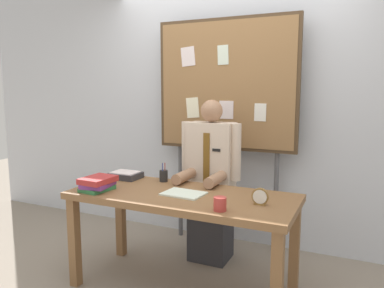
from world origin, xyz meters
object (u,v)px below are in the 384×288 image
object	(u,v)px
desk	(182,206)
book_stack	(98,184)
bulletin_board	(226,88)
pen_holder	(164,176)
person	(211,187)
coffee_mug	(220,204)
open_notebook	(184,194)
desk_clock	(260,197)
paper_tray	(125,175)

from	to	relation	value
desk	book_stack	size ratio (longest dim) A/B	6.39
bulletin_board	pen_holder	world-z (taller)	bulletin_board
book_stack	pen_holder	xyz separation A→B (m)	(0.32, 0.46, -0.01)
bulletin_board	book_stack	size ratio (longest dim) A/B	8.24
person	book_stack	xyz separation A→B (m)	(-0.62, -0.77, 0.14)
desk	book_stack	bearing A→B (deg)	-162.28
book_stack	coffee_mug	size ratio (longest dim) A/B	2.96
open_notebook	desk	bearing A→B (deg)	136.45
book_stack	open_notebook	size ratio (longest dim) A/B	0.88
desk	open_notebook	world-z (taller)	open_notebook
desk	coffee_mug	distance (m)	0.50
bulletin_board	coffee_mug	distance (m)	1.46
desk	bulletin_board	xyz separation A→B (m)	(-0.00, 0.93, 0.88)
desk_clock	bulletin_board	bearing A→B (deg)	121.99
bulletin_board	book_stack	distance (m)	1.48
coffee_mug	pen_holder	world-z (taller)	pen_holder
bulletin_board	open_notebook	xyz separation A→B (m)	(0.02, -0.95, -0.78)
open_notebook	pen_holder	bearing A→B (deg)	139.00
open_notebook	paper_tray	distance (m)	0.73
open_notebook	person	bearing A→B (deg)	92.05
desk	coffee_mug	world-z (taller)	coffee_mug
book_stack	coffee_mug	xyz separation A→B (m)	(1.02, -0.06, -0.01)
desk_clock	paper_tray	distance (m)	1.29
bulletin_board	pen_holder	bearing A→B (deg)	-114.66
desk_clock	pen_holder	xyz separation A→B (m)	(-0.90, 0.30, -0.00)
book_stack	coffee_mug	bearing A→B (deg)	-3.46
book_stack	desk_clock	world-z (taller)	desk_clock
desk_clock	person	bearing A→B (deg)	134.94
open_notebook	paper_tray	world-z (taller)	paper_tray
bulletin_board	paper_tray	xyz separation A→B (m)	(-0.66, -0.70, -0.76)
book_stack	desk_clock	distance (m)	1.23
bulletin_board	desk	bearing A→B (deg)	-89.98
desk_clock	open_notebook	bearing A→B (deg)	178.84
bulletin_board	coffee_mug	bearing A→B (deg)	-71.48
coffee_mug	paper_tray	world-z (taller)	coffee_mug
open_notebook	pen_holder	distance (m)	0.43
open_notebook	bulletin_board	bearing A→B (deg)	91.29
open_notebook	book_stack	bearing A→B (deg)	-164.46
person	bulletin_board	size ratio (longest dim) A/B	0.66
book_stack	desk_clock	xyz separation A→B (m)	(1.22, 0.17, -0.00)
person	paper_tray	distance (m)	0.76
desk_clock	paper_tray	world-z (taller)	desk_clock
desk	coffee_mug	xyz separation A→B (m)	(0.40, -0.26, 0.14)
person	paper_tray	size ratio (longest dim) A/B	5.54
bulletin_board	coffee_mug	size ratio (longest dim) A/B	24.36
open_notebook	desk_clock	xyz separation A→B (m)	(0.58, -0.01, 0.05)
desk	paper_tray	bearing A→B (deg)	161.34
book_stack	bulletin_board	bearing A→B (deg)	61.05
person	open_notebook	xyz separation A→B (m)	(0.02, -0.59, 0.09)
person	desk	bearing A→B (deg)	-90.00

